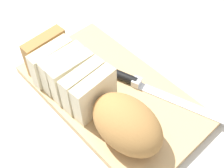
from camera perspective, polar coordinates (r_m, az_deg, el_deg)
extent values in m
plane|color=beige|center=(0.74, 0.00, -2.52)|extent=(3.00, 3.00, 0.00)
cube|color=tan|center=(0.73, 0.00, -2.01)|extent=(0.46, 0.27, 0.02)
ellipsoid|color=#A8753D|center=(0.61, 2.86, -7.71)|extent=(0.18, 0.12, 0.10)
cube|color=beige|center=(0.65, -3.32, -2.14)|extent=(0.04, 0.11, 0.10)
cube|color=beige|center=(0.67, -5.52, -0.46)|extent=(0.04, 0.11, 0.10)
cube|color=beige|center=(0.69, -7.53, 1.18)|extent=(0.04, 0.11, 0.10)
cube|color=beige|center=(0.71, -9.36, 2.79)|extent=(0.04, 0.11, 0.10)
cube|color=beige|center=(0.72, -11.49, 4.03)|extent=(0.04, 0.11, 0.10)
cube|color=#A8753D|center=(0.75, -12.58, 5.81)|extent=(0.04, 0.11, 0.10)
cube|color=silver|center=(0.72, 12.90, -3.43)|extent=(0.22, 0.10, 0.00)
cylinder|color=black|center=(0.73, 2.36, 1.38)|extent=(0.07, 0.04, 0.02)
cube|color=silver|center=(0.73, 4.76, 0.34)|extent=(0.03, 0.03, 0.02)
sphere|color=tan|center=(0.73, -2.12, -0.05)|extent=(0.01, 0.01, 0.01)
sphere|color=tan|center=(0.69, 5.20, -5.32)|extent=(0.00, 0.00, 0.00)
sphere|color=tan|center=(0.70, 5.18, -3.37)|extent=(0.01, 0.01, 0.01)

